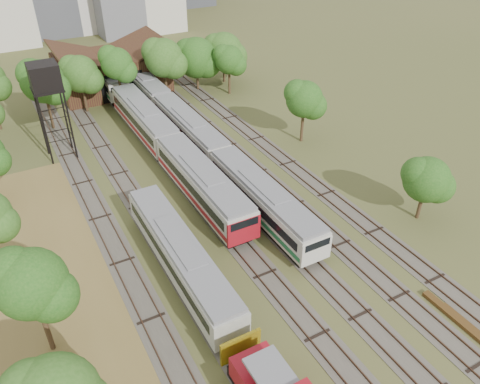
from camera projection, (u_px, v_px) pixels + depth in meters
ground at (368, 357)px, 32.27m from camera, size 240.00×240.00×0.00m
dry_grass_patch at (77, 379)px, 30.87m from camera, size 14.00×60.00×0.04m
tracks at (205, 187)px, 50.23m from camera, size 24.60×80.00×0.19m
railcar_red_set at (170, 149)px, 53.09m from camera, size 3.24×34.58×4.02m
railcar_green_set at (190, 130)px, 57.48m from camera, size 3.00×52.07×3.71m
railcar_rear at (105, 77)px, 73.05m from camera, size 3.06×16.08×3.78m
old_grey_coach at (181, 256)px, 38.10m from camera, size 2.87×18.00×3.54m
water_tower at (45, 80)px, 50.82m from camera, size 3.25×3.25×11.24m
rail_pile_near at (474, 334)px, 33.77m from camera, size 0.62×9.28×0.31m
maintenance_shed at (112, 71)px, 72.59m from camera, size 16.45×11.55×7.58m
tree_band_left at (21, 283)px, 30.45m from camera, size 6.96×57.69×8.84m
tree_band_far at (140, 64)px, 66.76m from camera, size 39.65×10.41×9.29m
tree_band_right at (306, 104)px, 56.22m from camera, size 5.34×41.77×7.83m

